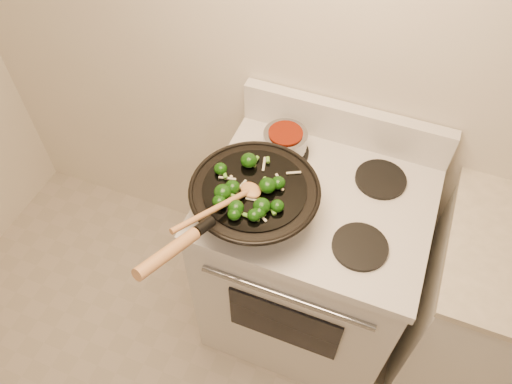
% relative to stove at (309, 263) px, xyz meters
% --- Properties ---
extents(stove, '(0.78, 0.67, 1.08)m').
position_rel_stove_xyz_m(stove, '(0.00, 0.00, 0.00)').
color(stove, silver).
rests_on(stove, ground).
extents(wok, '(0.42, 0.68, 0.28)m').
position_rel_stove_xyz_m(wok, '(-0.18, -0.16, 0.53)').
color(wok, black).
rests_on(wok, stove).
extents(stirfry, '(0.26, 0.28, 0.05)m').
position_rel_stove_xyz_m(stirfry, '(-0.19, -0.19, 0.61)').
color(stirfry, '#0F3508').
rests_on(stirfry, wok).
extents(wooden_spoon, '(0.18, 0.32, 0.09)m').
position_rel_stove_xyz_m(wooden_spoon, '(-0.22, -0.25, 0.62)').
color(wooden_spoon, '#AF7644').
rests_on(wooden_spoon, wok).
extents(saucepan, '(0.16, 0.25, 0.09)m').
position_rel_stove_xyz_m(saucepan, '(-0.18, 0.15, 0.51)').
color(saucepan, gray).
rests_on(saucepan, stove).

